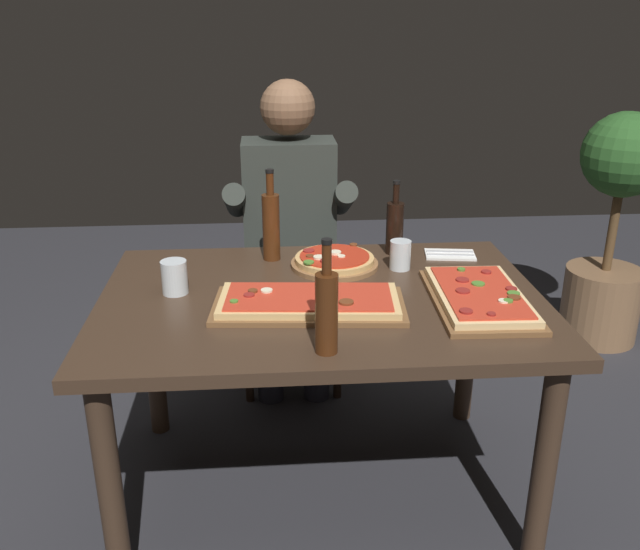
{
  "coord_description": "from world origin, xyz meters",
  "views": [
    {
      "loc": [
        -0.16,
        -1.98,
        1.6
      ],
      "look_at": [
        0.0,
        0.05,
        0.79
      ],
      "focal_mm": 38.28,
      "sensor_mm": 36.0,
      "label": 1
    }
  ],
  "objects_px": {
    "wine_bottle_dark": "(271,224)",
    "tumbler_near_camera": "(400,257)",
    "dining_table": "(321,323)",
    "pizza_round_far": "(334,261)",
    "diner_chair": "(290,272)",
    "potted_plant_corner": "(613,226)",
    "oil_bottle_amber": "(395,226)",
    "seated_diner": "(290,226)",
    "vinegar_bottle_green": "(327,310)",
    "pizza_rectangular_left": "(479,297)",
    "tumbler_far_side": "(174,277)",
    "pizza_rectangular_front": "(309,302)"
  },
  "relations": [
    {
      "from": "pizza_rectangular_left",
      "to": "dining_table",
      "type": "bearing_deg",
      "value": 168.82
    },
    {
      "from": "oil_bottle_amber",
      "to": "tumbler_near_camera",
      "type": "bearing_deg",
      "value": -92.81
    },
    {
      "from": "dining_table",
      "to": "tumbler_far_side",
      "type": "xyz_separation_m",
      "value": [
        -0.46,
        0.06,
        0.15
      ]
    },
    {
      "from": "vinegar_bottle_green",
      "to": "potted_plant_corner",
      "type": "xyz_separation_m",
      "value": [
        1.52,
        1.44,
        -0.26
      ]
    },
    {
      "from": "wine_bottle_dark",
      "to": "tumbler_near_camera",
      "type": "relative_size",
      "value": 3.23
    },
    {
      "from": "pizza_round_far",
      "to": "diner_chair",
      "type": "relative_size",
      "value": 0.35
    },
    {
      "from": "dining_table",
      "to": "diner_chair",
      "type": "xyz_separation_m",
      "value": [
        -0.07,
        0.86,
        -0.16
      ]
    },
    {
      "from": "pizza_rectangular_left",
      "to": "tumbler_far_side",
      "type": "relative_size",
      "value": 4.58
    },
    {
      "from": "diner_chair",
      "to": "potted_plant_corner",
      "type": "bearing_deg",
      "value": 7.54
    },
    {
      "from": "tumbler_far_side",
      "to": "diner_chair",
      "type": "bearing_deg",
      "value": 63.97
    },
    {
      "from": "seated_diner",
      "to": "oil_bottle_amber",
      "type": "bearing_deg",
      "value": -43.81
    },
    {
      "from": "oil_bottle_amber",
      "to": "diner_chair",
      "type": "distance_m",
      "value": 0.7
    },
    {
      "from": "diner_chair",
      "to": "seated_diner",
      "type": "xyz_separation_m",
      "value": [
        0.0,
        -0.12,
        0.26
      ]
    },
    {
      "from": "wine_bottle_dark",
      "to": "tumbler_far_side",
      "type": "relative_size",
      "value": 3.04
    },
    {
      "from": "oil_bottle_amber",
      "to": "seated_diner",
      "type": "xyz_separation_m",
      "value": [
        -0.37,
        0.36,
        -0.1
      ]
    },
    {
      "from": "vinegar_bottle_green",
      "to": "tumbler_near_camera",
      "type": "xyz_separation_m",
      "value": [
        0.31,
        0.59,
        -0.08
      ]
    },
    {
      "from": "pizza_rectangular_front",
      "to": "pizza_round_far",
      "type": "distance_m",
      "value": 0.37
    },
    {
      "from": "pizza_round_far",
      "to": "tumbler_far_side",
      "type": "height_order",
      "value": "tumbler_far_side"
    },
    {
      "from": "diner_chair",
      "to": "pizza_round_far",
      "type": "bearing_deg",
      "value": -76.99
    },
    {
      "from": "dining_table",
      "to": "vinegar_bottle_green",
      "type": "distance_m",
      "value": 0.43
    },
    {
      "from": "vinegar_bottle_green",
      "to": "oil_bottle_amber",
      "type": "bearing_deg",
      "value": 67.26
    },
    {
      "from": "tumbler_far_side",
      "to": "tumbler_near_camera",
      "type": "bearing_deg",
      "value": 11.83
    },
    {
      "from": "wine_bottle_dark",
      "to": "diner_chair",
      "type": "relative_size",
      "value": 0.38
    },
    {
      "from": "pizza_rectangular_left",
      "to": "diner_chair",
      "type": "bearing_deg",
      "value": 120.24
    },
    {
      "from": "wine_bottle_dark",
      "to": "vinegar_bottle_green",
      "type": "bearing_deg",
      "value": -79.36
    },
    {
      "from": "dining_table",
      "to": "tumbler_near_camera",
      "type": "height_order",
      "value": "tumbler_near_camera"
    },
    {
      "from": "tumbler_near_camera",
      "to": "seated_diner",
      "type": "relative_size",
      "value": 0.08
    },
    {
      "from": "tumbler_near_camera",
      "to": "diner_chair",
      "type": "xyz_separation_m",
      "value": [
        -0.36,
        0.64,
        -0.3
      ]
    },
    {
      "from": "pizza_rectangular_left",
      "to": "wine_bottle_dark",
      "type": "xyz_separation_m",
      "value": [
        -0.63,
        0.44,
        0.11
      ]
    },
    {
      "from": "potted_plant_corner",
      "to": "diner_chair",
      "type": "bearing_deg",
      "value": -172.46
    },
    {
      "from": "seated_diner",
      "to": "pizza_round_far",
      "type": "bearing_deg",
      "value": -73.9
    },
    {
      "from": "pizza_rectangular_left",
      "to": "diner_chair",
      "type": "distance_m",
      "value": 1.13
    },
    {
      "from": "pizza_rectangular_front",
      "to": "seated_diner",
      "type": "bearing_deg",
      "value": 91.88
    },
    {
      "from": "dining_table",
      "to": "diner_chair",
      "type": "bearing_deg",
      "value": 94.85
    },
    {
      "from": "dining_table",
      "to": "pizza_rectangular_front",
      "type": "distance_m",
      "value": 0.16
    },
    {
      "from": "dining_table",
      "to": "diner_chair",
      "type": "relative_size",
      "value": 1.61
    },
    {
      "from": "dining_table",
      "to": "tumbler_near_camera",
      "type": "distance_m",
      "value": 0.39
    },
    {
      "from": "wine_bottle_dark",
      "to": "vinegar_bottle_green",
      "type": "relative_size",
      "value": 1.05
    },
    {
      "from": "dining_table",
      "to": "pizza_round_far",
      "type": "bearing_deg",
      "value": 75.38
    },
    {
      "from": "diner_chair",
      "to": "potted_plant_corner",
      "type": "distance_m",
      "value": 1.6
    },
    {
      "from": "pizza_round_far",
      "to": "diner_chair",
      "type": "height_order",
      "value": "diner_chair"
    },
    {
      "from": "pizza_rectangular_left",
      "to": "seated_diner",
      "type": "distance_m",
      "value": 1.0
    },
    {
      "from": "tumbler_far_side",
      "to": "vinegar_bottle_green",
      "type": "bearing_deg",
      "value": -44.1
    },
    {
      "from": "pizza_rectangular_left",
      "to": "oil_bottle_amber",
      "type": "height_order",
      "value": "oil_bottle_amber"
    },
    {
      "from": "pizza_rectangular_left",
      "to": "tumbler_far_side",
      "type": "distance_m",
      "value": 0.96
    },
    {
      "from": "pizza_rectangular_left",
      "to": "oil_bottle_amber",
      "type": "bearing_deg",
      "value": 110.99
    },
    {
      "from": "vinegar_bottle_green",
      "to": "seated_diner",
      "type": "bearing_deg",
      "value": 92.92
    },
    {
      "from": "pizza_round_far",
      "to": "vinegar_bottle_green",
      "type": "xyz_separation_m",
      "value": [
        -0.08,
        -0.63,
        0.1
      ]
    },
    {
      "from": "seated_diner",
      "to": "potted_plant_corner",
      "type": "xyz_separation_m",
      "value": [
        1.58,
        0.33,
        -0.14
      ]
    },
    {
      "from": "pizza_round_far",
      "to": "potted_plant_corner",
      "type": "relative_size",
      "value": 0.27
    }
  ]
}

